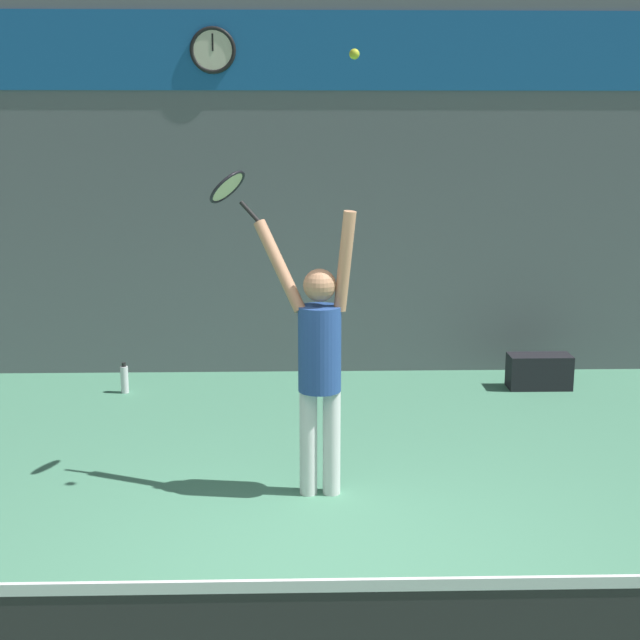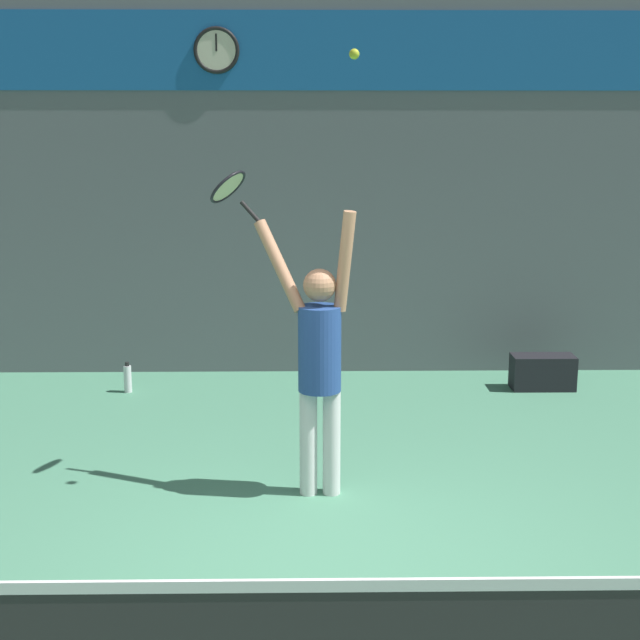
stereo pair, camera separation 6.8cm
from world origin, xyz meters
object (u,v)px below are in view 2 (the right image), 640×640
at_px(scoreboard_clock, 216,50).
at_px(equipment_bag, 543,372).
at_px(water_bottle, 128,378).
at_px(tennis_ball, 354,54).
at_px(tennis_player, 319,356).
at_px(tennis_racket, 230,189).

relative_size(scoreboard_clock, equipment_bag, 0.74).
bearing_deg(scoreboard_clock, water_bottle, -141.32).
bearing_deg(tennis_ball, tennis_player, 160.01).
xyz_separation_m(tennis_player, tennis_ball, (0.23, -0.08, 2.08)).
distance_m(tennis_player, water_bottle, 3.36).
height_order(tennis_ball, water_bottle, tennis_ball).
bearing_deg(tennis_ball, equipment_bag, 52.21).
bearing_deg(water_bottle, equipment_bag, 0.77).
xyz_separation_m(tennis_player, water_bottle, (-1.93, 2.60, -0.91)).
relative_size(tennis_ball, water_bottle, 0.22).
height_order(water_bottle, equipment_bag, equipment_bag).
height_order(tennis_player, tennis_ball, tennis_ball).
relative_size(scoreboard_clock, tennis_racket, 1.11).
height_order(scoreboard_clock, tennis_ball, scoreboard_clock).
bearing_deg(tennis_racket, water_bottle, 119.54).
height_order(tennis_racket, tennis_ball, tennis_ball).
relative_size(tennis_racket, water_bottle, 1.36).
xyz_separation_m(tennis_racket, tennis_ball, (0.88, -0.43, 0.91)).
relative_size(tennis_player, tennis_racket, 4.90).
xyz_separation_m(scoreboard_clock, water_bottle, (-0.92, -0.73, -3.29)).
bearing_deg(tennis_player, water_bottle, 126.55).
bearing_deg(water_bottle, tennis_player, -53.45).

